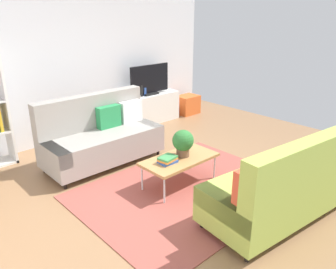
% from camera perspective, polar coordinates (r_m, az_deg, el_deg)
% --- Properties ---
extents(ground_plane, '(7.68, 7.68, 0.00)m').
position_cam_1_polar(ground_plane, '(4.90, 1.57, -8.50)').
color(ground_plane, '#936B47').
extents(wall_far, '(6.40, 0.12, 2.90)m').
position_cam_1_polar(wall_far, '(6.64, -15.76, 11.79)').
color(wall_far, silver).
rests_on(wall_far, ground_plane).
extents(area_rug, '(2.90, 2.20, 0.01)m').
position_cam_1_polar(area_rug, '(4.75, 3.21, -9.46)').
color(area_rug, '#9E4C42').
rests_on(area_rug, ground_plane).
extents(couch_beige, '(1.90, 0.84, 1.10)m').
position_cam_1_polar(couch_beige, '(5.53, -11.27, -0.29)').
color(couch_beige, gray).
rests_on(couch_beige, ground_plane).
extents(couch_green, '(1.98, 1.06, 1.10)m').
position_cam_1_polar(couch_green, '(4.16, 18.85, -8.40)').
color(couch_green, '#A3BC4C').
rests_on(couch_green, ground_plane).
extents(coffee_table, '(1.10, 0.56, 0.42)m').
position_cam_1_polar(coffee_table, '(4.73, 1.99, -4.31)').
color(coffee_table, '#B7844C').
rests_on(coffee_table, ground_plane).
extents(tv_console, '(1.40, 0.44, 0.64)m').
position_cam_1_polar(tv_console, '(7.43, -3.14, 4.47)').
color(tv_console, silver).
rests_on(tv_console, ground_plane).
extents(tv, '(1.00, 0.20, 0.64)m').
position_cam_1_polar(tv, '(7.27, -3.13, 9.23)').
color(tv, black).
rests_on(tv, tv_console).
extents(storage_trunk, '(0.52, 0.40, 0.44)m').
position_cam_1_polar(storage_trunk, '(8.11, 3.34, 5.11)').
color(storage_trunk, orange).
rests_on(storage_trunk, ground_plane).
extents(potted_plant, '(0.30, 0.30, 0.39)m').
position_cam_1_polar(potted_plant, '(4.69, 2.61, -1.29)').
color(potted_plant, brown).
rests_on(potted_plant, coffee_table).
extents(table_book_0, '(0.25, 0.19, 0.03)m').
position_cam_1_polar(table_book_0, '(4.57, -0.07, -4.63)').
color(table_book_0, '#3359B2').
rests_on(table_book_0, coffee_table).
extents(table_book_1, '(0.26, 0.21, 0.03)m').
position_cam_1_polar(table_book_1, '(4.55, -0.07, -4.28)').
color(table_book_1, orange).
rests_on(table_book_1, table_book_0).
extents(table_book_2, '(0.27, 0.22, 0.03)m').
position_cam_1_polar(table_book_2, '(4.54, -0.07, -3.95)').
color(table_book_2, '#3F8C4C').
rests_on(table_book_2, table_book_1).
extents(vase_0, '(0.11, 0.11, 0.18)m').
position_cam_1_polar(vase_0, '(7.03, -7.13, 6.85)').
color(vase_0, silver).
rests_on(vase_0, tv_console).
extents(vase_1, '(0.10, 0.10, 0.17)m').
position_cam_1_polar(vase_1, '(7.13, -6.00, 7.06)').
color(vase_1, '#4C72B2').
rests_on(vase_1, tv_console).
extents(bottle_0, '(0.04, 0.04, 0.24)m').
position_cam_1_polar(bottle_0, '(7.14, -4.52, 7.41)').
color(bottle_0, '#262626').
rests_on(bottle_0, tv_console).
extents(bottle_1, '(0.06, 0.06, 0.18)m').
position_cam_1_polar(bottle_1, '(7.21, -3.95, 7.29)').
color(bottle_1, '#3359B2').
rests_on(bottle_1, tv_console).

